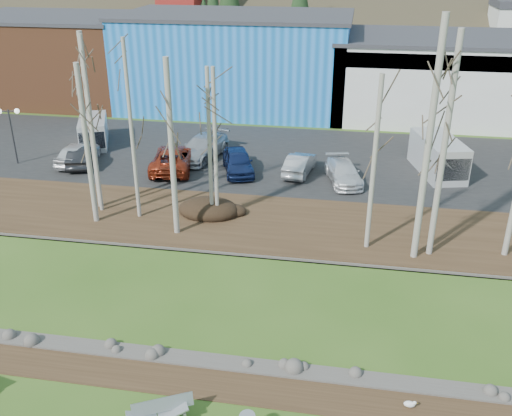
% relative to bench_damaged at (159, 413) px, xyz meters
% --- Properties ---
extents(dirt_strip, '(80.00, 1.80, 0.03)m').
position_rel_bench_damaged_xyz_m(dirt_strip, '(0.50, 2.10, -0.42)').
color(dirt_strip, '#382616').
rests_on(dirt_strip, ground).
extents(near_bank_rocks, '(80.00, 0.80, 0.50)m').
position_rel_bench_damaged_xyz_m(near_bank_rocks, '(0.50, 3.10, -0.43)').
color(near_bank_rocks, '#47423D').
rests_on(near_bank_rocks, ground).
extents(river, '(80.00, 8.00, 0.90)m').
position_rel_bench_damaged_xyz_m(river, '(0.50, 7.20, -0.43)').
color(river, black).
rests_on(river, ground).
extents(far_bank_rocks, '(80.00, 0.80, 0.46)m').
position_rel_bench_damaged_xyz_m(far_bank_rocks, '(0.50, 11.30, -0.43)').
color(far_bank_rocks, '#47423D').
rests_on(far_bank_rocks, ground).
extents(far_bank, '(80.00, 7.00, 0.15)m').
position_rel_bench_damaged_xyz_m(far_bank, '(0.50, 14.50, -0.36)').
color(far_bank, '#382616').
rests_on(far_bank, ground).
extents(parking_lot, '(80.00, 14.00, 0.14)m').
position_rel_bench_damaged_xyz_m(parking_lot, '(0.50, 25.00, -0.36)').
color(parking_lot, black).
rests_on(parking_lot, ground).
extents(building_brick, '(16.32, 12.24, 7.80)m').
position_rel_bench_damaged_xyz_m(building_brick, '(-23.50, 39.00, 3.47)').
color(building_brick, brown).
rests_on(building_brick, ground).
extents(building_blue, '(20.40, 12.24, 8.30)m').
position_rel_bench_damaged_xyz_m(building_blue, '(-5.50, 39.00, 3.72)').
color(building_blue, blue).
rests_on(building_blue, ground).
extents(building_white, '(18.36, 12.24, 6.80)m').
position_rel_bench_damaged_xyz_m(building_white, '(12.50, 38.98, 2.98)').
color(building_white, silver).
rests_on(building_white, ground).
extents(bench_damaged, '(2.00, 1.43, 0.86)m').
position_rel_bench_damaged_xyz_m(bench_damaged, '(0.00, 0.00, 0.00)').
color(bench_damaged, '#A3A5A8').
rests_on(bench_damaged, ground).
extents(seagull, '(0.45, 0.21, 0.32)m').
position_rel_bench_damaged_xyz_m(seagull, '(7.82, 2.03, -0.26)').
color(seagull, gold).
rests_on(seagull, ground).
extents(dirt_mound, '(3.38, 2.39, 0.66)m').
position_rel_bench_damaged_xyz_m(dirt_mound, '(-2.21, 14.99, 0.05)').
color(dirt_mound, black).
rests_on(dirt_mound, far_bank).
extents(birch_0, '(0.27, 0.27, 9.69)m').
position_rel_bench_damaged_xyz_m(birch_0, '(-8.57, 14.96, 4.56)').
color(birch_0, '#B2AEA1').
rests_on(birch_0, far_bank).
extents(birch_1, '(0.20, 0.20, 9.61)m').
position_rel_bench_damaged_xyz_m(birch_1, '(-8.29, 14.48, 4.52)').
color(birch_1, '#B2AEA1').
rests_on(birch_1, far_bank).
extents(birch_2, '(0.28, 0.28, 8.47)m').
position_rel_bench_damaged_xyz_m(birch_2, '(-8.01, 13.14, 3.95)').
color(birch_2, '#B2AEA1').
rests_on(birch_2, far_bank).
extents(birch_3, '(0.20, 0.20, 9.58)m').
position_rel_bench_damaged_xyz_m(birch_3, '(-5.91, 14.07, 4.50)').
color(birch_3, '#B2AEA1').
rests_on(birch_3, far_bank).
extents(birch_4, '(0.28, 0.28, 8.98)m').
position_rel_bench_damaged_xyz_m(birch_4, '(-3.29, 12.55, 4.21)').
color(birch_4, '#B2AEA1').
rests_on(birch_4, far_bank).
extents(birch_5, '(0.21, 0.21, 8.22)m').
position_rel_bench_damaged_xyz_m(birch_5, '(-1.91, 14.56, 3.83)').
color(birch_5, '#B2AEA1').
rests_on(birch_5, far_bank).
extents(birch_6, '(0.23, 0.23, 8.54)m').
position_rel_bench_damaged_xyz_m(birch_6, '(6.43, 12.68, 3.98)').
color(birch_6, '#B2AEA1').
rests_on(birch_6, far_bank).
extents(birch_7, '(0.31, 0.31, 11.18)m').
position_rel_bench_damaged_xyz_m(birch_7, '(8.67, 12.07, 5.31)').
color(birch_7, '#B2AEA1').
rests_on(birch_7, far_bank).
extents(birch_8, '(0.28, 0.28, 10.53)m').
position_rel_bench_damaged_xyz_m(birch_8, '(9.43, 12.52, 4.98)').
color(birch_8, '#B2AEA1').
rests_on(birch_8, far_bank).
extents(birch_10, '(0.21, 0.21, 8.22)m').
position_rel_bench_damaged_xyz_m(birch_10, '(-1.61, 14.56, 3.83)').
color(birch_10, '#B2AEA1').
rests_on(birch_10, far_bank).
extents(street_lamp, '(1.42, 0.62, 3.81)m').
position_rel_bench_damaged_xyz_m(street_lamp, '(-17.14, 20.64, 2.70)').
color(street_lamp, '#262628').
rests_on(street_lamp, parking_lot).
extents(car_0, '(1.77, 4.37, 1.49)m').
position_rel_bench_damaged_xyz_m(car_0, '(-12.99, 21.35, 0.45)').
color(car_0, silver).
rests_on(car_0, parking_lot).
extents(car_1, '(2.37, 4.24, 1.32)m').
position_rel_bench_damaged_xyz_m(car_1, '(-12.56, 21.06, 0.37)').
color(car_1, black).
rests_on(car_1, parking_lot).
extents(car_2, '(3.36, 5.84, 1.53)m').
position_rel_bench_damaged_xyz_m(car_2, '(-6.23, 21.39, 0.47)').
color(car_2, '#9C3118').
rests_on(car_2, parking_lot).
extents(car_3, '(3.30, 5.69, 1.55)m').
position_rel_bench_damaged_xyz_m(car_3, '(-4.89, 23.83, 0.48)').
color(car_3, '#9FA2A7').
rests_on(car_3, parking_lot).
extents(car_4, '(3.08, 4.77, 1.51)m').
position_rel_bench_damaged_xyz_m(car_4, '(-1.88, 21.55, 0.46)').
color(car_4, navy).
rests_on(car_4, parking_lot).
extents(car_5, '(1.97, 4.22, 1.34)m').
position_rel_bench_damaged_xyz_m(car_5, '(2.12, 22.03, 0.37)').
color(car_5, '#AAA9AC').
rests_on(car_5, parking_lot).
extents(car_6, '(2.86, 4.72, 1.28)m').
position_rel_bench_damaged_xyz_m(car_6, '(4.98, 21.05, 0.34)').
color(car_6, silver).
rests_on(car_6, parking_lot).
extents(van_white, '(3.40, 5.65, 2.31)m').
position_rel_bench_damaged_xyz_m(van_white, '(11.00, 23.60, 0.86)').
color(van_white, silver).
rests_on(van_white, parking_lot).
extents(van_grey, '(3.45, 4.91, 1.98)m').
position_rel_bench_damaged_xyz_m(van_grey, '(-13.60, 25.26, 0.70)').
color(van_grey, silver).
rests_on(van_grey, parking_lot).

